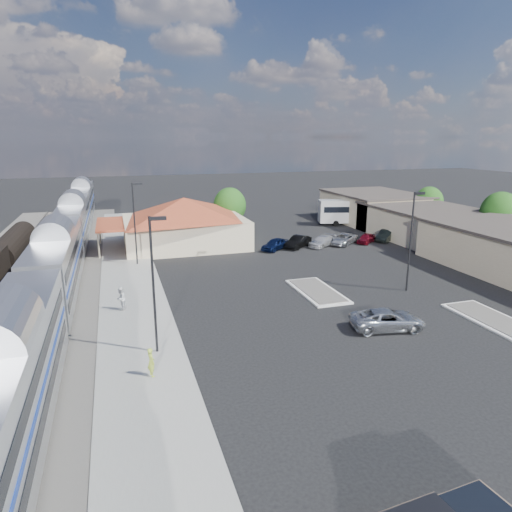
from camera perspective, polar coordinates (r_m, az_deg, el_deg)
name	(u,v)px	position (r m, az deg, el deg)	size (l,w,h in m)	color
ground	(283,304)	(38.52, 3.46, -6.04)	(280.00, 280.00, 0.00)	black
railbed	(24,298)	(44.51, -26.98, -4.71)	(16.00, 100.00, 0.12)	#4C4944
platform	(132,295)	(41.88, -15.19, -4.70)	(5.50, 92.00, 0.18)	gray
passenger_train	(58,266)	(42.79, -23.56, -1.12)	(3.00, 104.00, 5.55)	silver
station_depot	(184,222)	(59.18, -8.99, 4.28)	(18.35, 12.24, 6.20)	#CBB595
buildings_east	(447,227)	(64.05, 22.78, 3.31)	(14.40, 51.40, 4.80)	#C6B28C
traffic_island_south	(317,291)	(41.71, 7.64, -4.36)	(3.30, 7.50, 0.21)	silver
traffic_island_north	(492,319)	(39.57, 27.38, -7.01)	(3.30, 7.50, 0.21)	silver
lamp_plat_s	(154,275)	(28.91, -12.60, -2.30)	(1.08, 0.25, 9.00)	black
lamp_plat_n	(135,217)	(50.36, -14.87, 4.72)	(1.08, 0.25, 9.00)	black
lamp_lot	(412,233)	(42.75, 18.93, 2.71)	(1.08, 0.25, 9.00)	black
tree_east_b	(500,213)	(66.15, 28.21, 4.76)	(4.94, 4.94, 6.96)	#382314
tree_east_c	(429,202)	(76.54, 20.77, 6.32)	(4.41, 4.41, 6.21)	#382314
tree_depot	(230,206)	(66.30, -3.31, 6.32)	(4.71, 4.71, 6.63)	#382314
suv	(388,320)	(34.77, 16.13, -7.64)	(2.49, 5.40, 1.50)	#ACB0B5
coach_bus	(358,211)	(74.58, 12.60, 5.56)	(12.60, 5.79, 3.95)	silver
person_a	(151,362)	(27.59, -12.97, -12.79)	(0.64, 0.42, 1.74)	#A6BF3B
person_b	(121,299)	(37.99, -16.55, -5.14)	(0.92, 0.72, 1.90)	white
parked_car_a	(275,244)	(56.56, 2.40, 1.48)	(1.72, 4.28, 1.46)	#0B163B
parked_car_b	(298,242)	(57.97, 5.28, 1.78)	(1.60, 4.57, 1.51)	black
parked_car_c	(322,241)	(59.01, 8.26, 1.84)	(1.89, 4.64, 1.35)	beige
parked_car_d	(343,239)	(60.69, 10.87, 2.10)	(2.30, 4.99, 1.39)	gray
parked_car_e	(366,238)	(62.01, 13.61, 2.16)	(1.50, 3.73, 1.27)	maroon
parked_car_f	(386,236)	(63.92, 15.95, 2.47)	(1.57, 4.52, 1.49)	black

